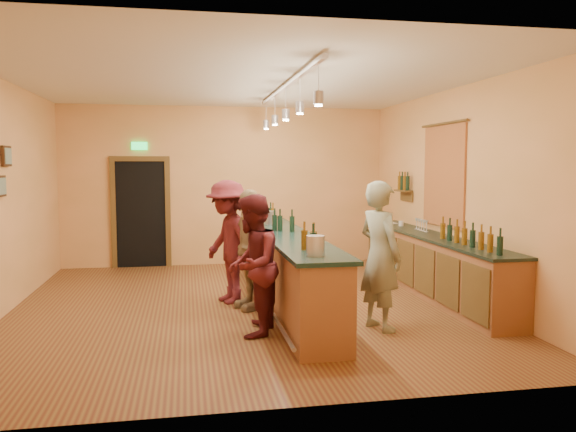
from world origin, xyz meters
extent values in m
plane|color=#5E2A1B|center=(0.00, 0.00, 0.00)|extent=(7.00, 7.00, 0.00)
cube|color=silver|center=(0.00, 0.00, 3.20)|extent=(6.50, 7.00, 0.02)
cube|color=#C08D48|center=(0.00, 3.50, 1.60)|extent=(6.50, 0.02, 3.20)
cube|color=#C08D48|center=(0.00, -3.50, 1.60)|extent=(6.50, 0.02, 3.20)
cube|color=#C08D48|center=(3.25, 0.00, 1.60)|extent=(0.02, 7.00, 3.20)
cube|color=black|center=(-1.70, 3.48, 1.05)|extent=(0.95, 0.06, 2.10)
cube|color=#503A18|center=(-2.22, 3.46, 1.05)|extent=(0.10, 0.08, 2.10)
cube|color=#503A18|center=(-1.18, 3.46, 1.05)|extent=(0.10, 0.08, 2.10)
cube|color=#503A18|center=(-1.70, 3.46, 2.15)|extent=(1.15, 0.08, 0.10)
cube|color=#19E54C|center=(-1.70, 3.45, 2.40)|extent=(0.30, 0.04, 0.15)
cube|color=#96351E|center=(3.23, 0.40, 1.85)|extent=(0.03, 1.40, 1.60)
cube|color=#503A18|center=(3.16, 1.90, 1.55)|extent=(0.16, 0.55, 0.03)
cube|color=#503A18|center=(3.23, 1.90, 1.45)|extent=(0.03, 0.55, 0.18)
cube|color=brown|center=(2.97, 0.20, 0.45)|extent=(0.55, 4.50, 0.90)
cube|color=black|center=(2.97, 0.20, 0.92)|extent=(0.60, 4.55, 0.04)
cylinder|color=silver|center=(2.97, 1.50, 0.99)|extent=(0.09, 0.09, 0.09)
cube|color=silver|center=(2.94, 2.00, 0.95)|extent=(0.22, 0.30, 0.01)
cube|color=brown|center=(0.61, 0.00, 0.50)|extent=(0.60, 5.00, 1.00)
cube|color=black|center=(0.61, 0.00, 1.02)|extent=(0.70, 5.10, 0.05)
cylinder|color=silver|center=(0.25, 0.00, 0.15)|extent=(0.05, 5.00, 0.05)
cylinder|color=silver|center=(0.56, -2.10, 1.16)|extent=(0.20, 0.20, 0.22)
cylinder|color=silver|center=(0.56, 1.20, 1.16)|extent=(0.20, 0.20, 0.22)
cube|color=silver|center=(0.61, 0.00, 3.14)|extent=(0.06, 4.60, 0.05)
cylinder|color=silver|center=(0.61, -2.00, 2.95)|extent=(0.01, 0.01, 0.35)
cylinder|color=#A5A5AD|center=(0.61, -2.00, 2.75)|extent=(0.11, 0.11, 0.14)
cylinder|color=#FFEABF|center=(0.61, -2.00, 2.67)|extent=(0.08, 0.08, 0.02)
cylinder|color=silver|center=(0.61, -1.00, 2.95)|extent=(0.01, 0.01, 0.35)
cylinder|color=#A5A5AD|center=(0.61, -1.00, 2.75)|extent=(0.11, 0.11, 0.14)
cylinder|color=#FFEABF|center=(0.61, -1.00, 2.67)|extent=(0.08, 0.08, 0.02)
cylinder|color=silver|center=(0.61, 0.00, 2.95)|extent=(0.01, 0.01, 0.35)
cylinder|color=#A5A5AD|center=(0.61, 0.00, 2.75)|extent=(0.11, 0.11, 0.14)
cylinder|color=#FFEABF|center=(0.61, 0.00, 2.67)|extent=(0.08, 0.08, 0.02)
cylinder|color=silver|center=(0.61, 1.00, 2.95)|extent=(0.01, 0.01, 0.35)
cylinder|color=#A5A5AD|center=(0.61, 1.00, 2.75)|extent=(0.11, 0.11, 0.14)
cylinder|color=#FFEABF|center=(0.61, 1.00, 2.67)|extent=(0.08, 0.08, 0.02)
cylinder|color=silver|center=(0.61, 2.00, 2.95)|extent=(0.01, 0.01, 0.35)
cylinder|color=#A5A5AD|center=(0.61, 2.00, 2.75)|extent=(0.11, 0.11, 0.14)
cylinder|color=#FFEABF|center=(0.61, 2.00, 2.67)|extent=(0.08, 0.08, 0.02)
imported|color=gray|center=(1.52, -1.46, 0.92)|extent=(0.65, 0.78, 1.84)
imported|color=#59191E|center=(-0.05, -1.41, 0.84)|extent=(0.86, 0.98, 1.69)
imported|color=#997A51|center=(0.06, -0.17, 0.85)|extent=(0.71, 1.07, 1.70)
imported|color=#59191E|center=(-0.22, 0.26, 0.91)|extent=(1.03, 1.33, 1.81)
cylinder|color=tan|center=(1.24, 2.20, 0.70)|extent=(0.35, 0.35, 0.04)
cylinder|color=tan|center=(1.37, 2.20, 0.34)|extent=(0.04, 0.04, 0.68)
cylinder|color=tan|center=(1.17, 2.32, 0.34)|extent=(0.04, 0.04, 0.68)
cylinder|color=tan|center=(1.17, 2.08, 0.34)|extent=(0.04, 0.04, 0.68)
camera|label=1|loc=(-0.81, -7.96, 2.03)|focal=35.00mm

